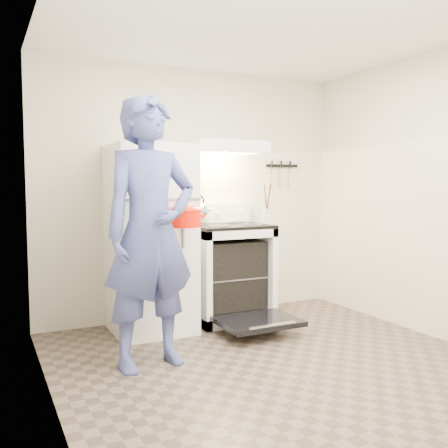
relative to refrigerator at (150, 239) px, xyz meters
The scene contains 15 objects.
floor 1.78m from the refrigerator, 68.20° to the right, with size 3.60×3.60×0.00m, color brown.
back_wall 0.79m from the refrigerator, 31.11° to the left, with size 3.20×0.02×2.50m, color beige.
refrigerator is the anchor object (origin of this frame).
stove_body 0.90m from the refrigerator, ahead, with size 0.76×0.65×0.92m, color white.
cooktop 0.81m from the refrigerator, ahead, with size 0.76×0.65×0.03m, color black.
backsplash 0.89m from the refrigerator, 20.94° to the left, with size 0.76×0.07×0.20m, color white.
oven_door 1.23m from the refrigerator, 35.13° to the right, with size 0.70×0.54×0.04m, color black.
oven_rack 0.91m from the refrigerator, ahead, with size 0.60×0.52×0.01m, color slate.
range_hood 1.19m from the refrigerator, ahead, with size 0.76×0.50×0.12m, color white.
knife_strip 1.81m from the refrigerator, 11.61° to the left, with size 0.40×0.02×0.03m, color black.
pizza_stone 0.98m from the refrigerator, ahead, with size 0.31×0.31×0.02m, color #99764F.
tea_kettle 0.64m from the refrigerator, 19.09° to the left, with size 0.24×0.20×0.29m, color silver, non-canonical shape.
utensil_jar 1.14m from the refrigerator, 12.05° to the right, with size 0.09×0.09×0.13m, color silver.
person 0.92m from the refrigerator, 107.49° to the right, with size 0.73×0.48×1.99m, color navy.
dutch_oven 0.63m from the refrigerator, 80.64° to the right, with size 0.36×0.29×0.24m, color red, non-canonical shape.
Camera 1 is at (-1.97, -2.91, 1.35)m, focal length 40.00 mm.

